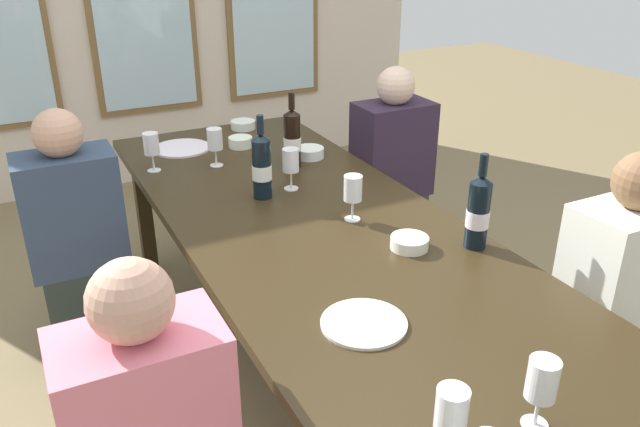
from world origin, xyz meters
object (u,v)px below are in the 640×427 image
(wine_glass_1, at_px, (542,383))
(wine_glass_3, at_px, (151,146))
(wine_bottle_0, at_px, (292,138))
(wine_glass_4, at_px, (215,140))
(white_plate_1, at_px, (364,323))
(wine_glass_5, at_px, (353,189))
(dining_table, at_px, (317,239))
(seated_person_1, at_px, (391,179))
(tasting_bowl_1, at_px, (240,142))
(wine_bottle_2, at_px, (478,212))
(tasting_bowl_2, at_px, (310,153))
(wine_bottle_1, at_px, (262,166))
(tasting_bowl_0, at_px, (243,125))
(seated_person_3, at_px, (613,314))
(wine_glass_2, at_px, (291,162))
(wine_glass_0, at_px, (451,413))
(white_plate_0, at_px, (182,148))
(tasting_bowl_3, at_px, (409,243))
(seated_person_0, at_px, (78,247))

(wine_glass_1, distance_m, wine_glass_3, 1.97)
(wine_bottle_0, height_order, wine_glass_4, wine_bottle_0)
(white_plate_1, xyz_separation_m, wine_glass_5, (0.31, 0.60, 0.12))
(dining_table, distance_m, white_plate_1, 0.66)
(wine_glass_1, height_order, seated_person_1, seated_person_1)
(wine_bottle_0, distance_m, tasting_bowl_1, 0.39)
(wine_bottle_2, relative_size, wine_glass_3, 1.91)
(wine_glass_1, bearing_deg, tasting_bowl_2, 79.79)
(wine_bottle_1, relative_size, wine_bottle_2, 1.02)
(tasting_bowl_2, bearing_deg, wine_glass_4, 167.88)
(wine_bottle_0, distance_m, tasting_bowl_0, 0.65)
(tasting_bowl_1, bearing_deg, seated_person_3, -66.16)
(wine_glass_2, distance_m, wine_glass_4, 0.44)
(wine_glass_4, bearing_deg, wine_glass_0, -93.88)
(white_plate_0, bearing_deg, seated_person_1, -19.05)
(dining_table, xyz_separation_m, tasting_bowl_3, (0.19, -0.31, 0.08))
(wine_bottle_1, xyz_separation_m, wine_glass_3, (-0.32, 0.49, -0.02))
(tasting_bowl_2, relative_size, wine_glass_4, 0.78)
(tasting_bowl_0, relative_size, seated_person_3, 0.12)
(tasting_bowl_2, bearing_deg, wine_glass_0, -107.27)
(wine_bottle_0, bearing_deg, wine_glass_2, -116.11)
(tasting_bowl_2, distance_m, wine_glass_3, 0.71)
(wine_bottle_1, distance_m, wine_glass_4, 0.43)
(wine_bottle_2, height_order, seated_person_0, seated_person_0)
(wine_bottle_0, xyz_separation_m, seated_person_3, (0.61, -1.28, -0.35))
(seated_person_3, bearing_deg, dining_table, 138.16)
(seated_person_1, bearing_deg, seated_person_3, -90.00)
(wine_glass_2, bearing_deg, tasting_bowl_3, -77.93)
(dining_table, height_order, seated_person_3, seated_person_3)
(wine_glass_1, xyz_separation_m, seated_person_3, (0.81, 0.43, -0.33))
(wine_bottle_1, xyz_separation_m, wine_glass_2, (0.14, 0.03, -0.01))
(white_plate_1, xyz_separation_m, wine_glass_3, (-0.23, 1.44, 0.11))
(wine_glass_3, distance_m, wine_glass_4, 0.28)
(seated_person_0, bearing_deg, tasting_bowl_3, -44.44)
(wine_bottle_2, relative_size, wine_glass_2, 1.91)
(tasting_bowl_2, height_order, seated_person_0, seated_person_0)
(wine_glass_1, distance_m, seated_person_1, 2.03)
(dining_table, distance_m, wine_glass_1, 1.14)
(wine_glass_1, height_order, wine_glass_2, same)
(dining_table, distance_m, seated_person_0, 1.02)
(dining_table, xyz_separation_m, tasting_bowl_0, (0.17, 1.22, 0.08))
(tasting_bowl_0, bearing_deg, tasting_bowl_1, -113.07)
(seated_person_0, bearing_deg, wine_glass_0, -73.54)
(wine_glass_1, relative_size, wine_glass_2, 1.00)
(dining_table, bearing_deg, white_plate_0, 101.58)
(wine_glass_4, height_order, seated_person_0, seated_person_0)
(wine_bottle_2, distance_m, wine_glass_5, 0.46)
(dining_table, height_order, wine_bottle_1, wine_bottle_1)
(wine_bottle_1, height_order, seated_person_0, seated_person_0)
(tasting_bowl_1, distance_m, seated_person_3, 1.81)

